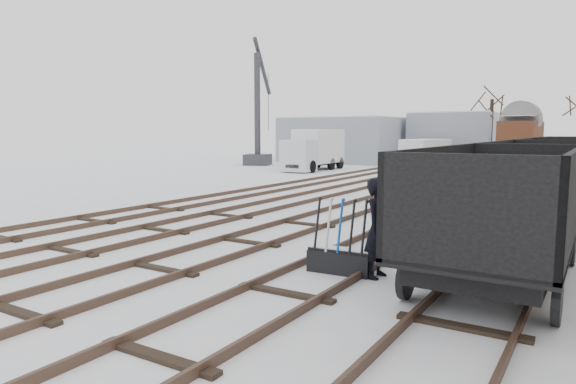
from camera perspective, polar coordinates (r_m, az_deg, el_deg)
name	(u,v)px	position (r m, az deg, el deg)	size (l,w,h in m)	color
ground	(161,270)	(10.95, -13.89, -8.44)	(120.00, 120.00, 0.00)	white
tracks	(394,196)	(22.53, 11.72, -0.39)	(13.90, 52.00, 0.16)	black
shed_left	(344,139)	(48.00, 6.28, 5.82)	(10.00, 8.00, 4.10)	#9197A3
shed_right	(454,137)	(48.76, 17.99, 5.78)	(7.00, 6.00, 4.50)	#9197A3
ground_frame	(340,259)	(10.43, 5.81, -7.43)	(1.33, 0.51, 1.49)	black
worker	(378,228)	(10.08, 9.96, -4.00)	(0.71, 0.46, 1.94)	black
freight_wagon_a	(500,231)	(10.51, 22.48, -3.98)	(2.49, 6.21, 2.54)	black
freight_wagon_b	(538,195)	(16.80, 26.01, -0.28)	(2.49, 6.21, 2.54)	black
freight_wagon_c	(556,178)	(23.15, 27.61, 1.40)	(2.49, 6.21, 2.54)	black
freight_wagon_d	(566,168)	(29.52, 28.52, 2.35)	(2.49, 6.21, 2.54)	black
box_van_wagon	(520,138)	(42.71, 24.42, 5.47)	(2.92, 5.26, 3.94)	black
lorry	(314,149)	(37.17, 2.90, 4.76)	(2.26, 6.56, 2.95)	black
panel_van	(425,152)	(42.80, 15.03, 4.29)	(3.01, 5.25, 2.18)	silver
crane	(259,132)	(43.03, -3.22, 6.63)	(2.68, 6.15, 10.33)	#2E2E33
tree_far_left	(491,132)	(46.22, 21.59, 6.20)	(0.30, 0.30, 5.46)	black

